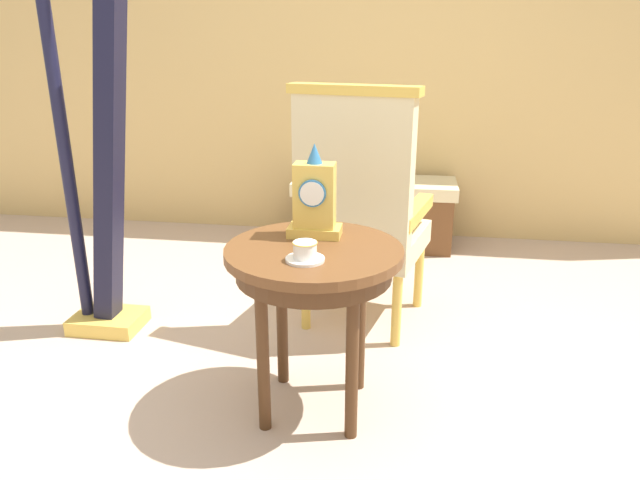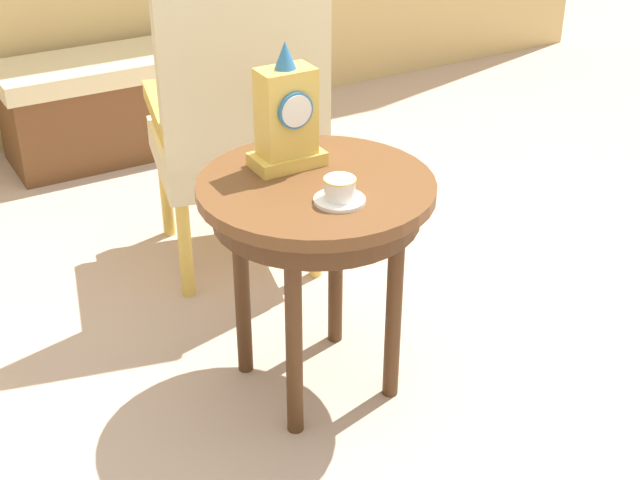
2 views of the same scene
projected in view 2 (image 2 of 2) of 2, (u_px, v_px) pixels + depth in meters
The scene contains 6 objects.
ground_plane at pixel (308, 403), 2.53m from camera, with size 10.00×10.00×0.00m, color #BCA38E.
side_table at pixel (316, 211), 2.34m from camera, with size 0.62×0.62×0.64m.
teacup_left at pixel (340, 191), 2.19m from camera, with size 0.13×0.13×0.06m.
mantel_clock at pixel (287, 118), 2.32m from camera, with size 0.19×0.11×0.34m.
armchair at pixel (238, 108), 2.88m from camera, with size 0.65×0.64×1.14m.
window_bench at pixel (124, 103), 3.97m from camera, with size 1.06×0.40×0.44m.
Camera 2 is at (-0.96, -1.73, 1.63)m, focal length 50.68 mm.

